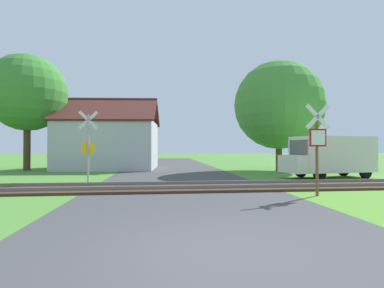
{
  "coord_description": "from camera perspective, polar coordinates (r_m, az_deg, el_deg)",
  "views": [
    {
      "loc": [
        -0.89,
        -4.57,
        1.64
      ],
      "look_at": [
        0.5,
        8.36,
        1.8
      ],
      "focal_mm": 28.0,
      "sensor_mm": 36.0,
      "label": 1
    }
  ],
  "objects": [
    {
      "name": "crossing_sign_far",
      "position": [
        14.6,
        -19.16,
        0.17
      ],
      "size": [
        0.86,
        0.21,
        3.36
      ],
      "rotation": [
        0.0,
        0.0,
        0.21
      ],
      "color": "#9E9EA5",
      "rests_on": "ground"
    },
    {
      "name": "tree_right",
      "position": [
        22.27,
        16.19,
        7.13
      ],
      "size": [
        6.26,
        6.26,
        7.8
      ],
      "color": "#513823",
      "rests_on": "ground"
    },
    {
      "name": "rail_track",
      "position": [
        12.07,
        -1.87,
        -8.24
      ],
      "size": [
        60.0,
        2.6,
        0.22
      ],
      "color": "#422D1E",
      "rests_on": "ground"
    },
    {
      "name": "stop_sign_near",
      "position": [
        11.0,
        22.77,
        0.18
      ],
      "size": [
        0.88,
        0.15,
        3.13
      ],
      "rotation": [
        0.0,
        0.0,
        3.16
      ],
      "color": "brown",
      "rests_on": "ground"
    },
    {
      "name": "house",
      "position": [
        24.24,
        -15.42,
        0.09
      ],
      "size": [
        7.81,
        6.63,
        5.53
      ],
      "rotation": [
        0.0,
        0.0,
        -0.07
      ],
      "color": "#B7B7BC",
      "rests_on": "ground"
    },
    {
      "name": "ground_plane",
      "position": [
        4.93,
        4.95,
        -20.09
      ],
      "size": [
        160.0,
        160.0,
        0.0
      ],
      "primitive_type": "plane",
      "color": "#4C8433"
    },
    {
      "name": "tree_left",
      "position": [
        24.99,
        -28.87,
        8.51
      ],
      "size": [
        5.53,
        5.53,
        8.39
      ],
      "color": "#513823",
      "rests_on": "ground"
    },
    {
      "name": "road_asphalt",
      "position": [
        6.83,
        1.61,
        -14.57
      ],
      "size": [
        7.35,
        80.0,
        0.01
      ],
      "primitive_type": "cube",
      "color": "#424244",
      "rests_on": "ground"
    },
    {
      "name": "mail_truck",
      "position": [
        17.84,
        24.73,
        -1.93
      ],
      "size": [
        5.13,
        2.6,
        2.24
      ],
      "rotation": [
        0.0,
        0.0,
        1.73
      ],
      "color": "silver",
      "rests_on": "ground"
    }
  ]
}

